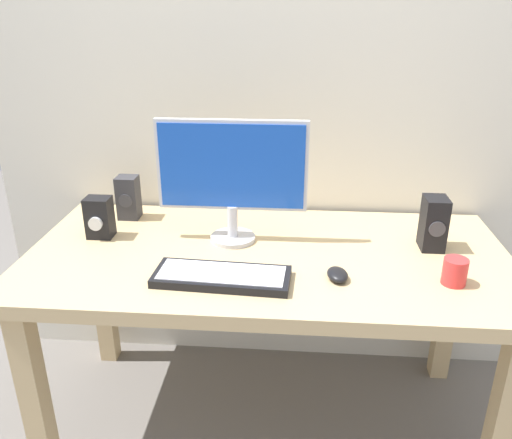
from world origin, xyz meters
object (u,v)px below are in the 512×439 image
(speaker_right, at_px, (434,223))
(coffee_mug, at_px, (455,272))
(desk, at_px, (267,275))
(mouse, at_px, (337,274))
(audio_controller, at_px, (99,218))
(keyboard_primary, at_px, (222,277))
(monitor, at_px, (232,173))
(speaker_left, at_px, (128,197))

(speaker_right, distance_m, coffee_mug, 0.25)
(desk, height_order, mouse, mouse)
(audio_controller, distance_m, coffee_mug, 1.21)
(keyboard_primary, bearing_deg, mouse, 6.16)
(monitor, relative_size, audio_controller, 3.46)
(desk, xyz_separation_m, coffee_mug, (0.57, -0.17, 0.13))
(speaker_right, height_order, speaker_left, speaker_right)
(keyboard_primary, height_order, speaker_left, speaker_left)
(monitor, relative_size, keyboard_primary, 1.22)
(mouse, relative_size, speaker_left, 0.54)
(speaker_left, xyz_separation_m, coffee_mug, (1.13, -0.43, -0.04))
(audio_controller, bearing_deg, speaker_right, -0.02)
(monitor, distance_m, speaker_left, 0.49)
(speaker_left, bearing_deg, mouse, -28.86)
(coffee_mug, bearing_deg, speaker_left, 159.08)
(coffee_mug, bearing_deg, desk, 163.78)
(speaker_right, relative_size, speaker_left, 1.09)
(speaker_left, relative_size, audio_controller, 1.13)
(mouse, bearing_deg, coffee_mug, -9.19)
(desk, distance_m, coffee_mug, 0.61)
(mouse, xyz_separation_m, speaker_left, (-0.78, 0.43, 0.07))
(mouse, bearing_deg, keyboard_primary, 176.99)
(speaker_left, distance_m, audio_controller, 0.19)
(keyboard_primary, relative_size, audio_controller, 2.83)
(coffee_mug, bearing_deg, audio_controller, 168.16)
(monitor, xyz_separation_m, mouse, (0.35, -0.27, -0.23))
(desk, xyz_separation_m, monitor, (-0.13, 0.10, 0.34))
(speaker_left, height_order, audio_controller, speaker_left)
(keyboard_primary, bearing_deg, speaker_right, 22.51)
(desk, bearing_deg, audio_controller, 172.41)
(speaker_left, bearing_deg, speaker_right, -9.40)
(monitor, xyz_separation_m, speaker_left, (-0.43, 0.17, -0.16))
(speaker_left, xyz_separation_m, audio_controller, (-0.05, -0.19, -0.01))
(audio_controller, bearing_deg, monitor, 2.12)
(coffee_mug, bearing_deg, monitor, 159.28)
(monitor, xyz_separation_m, audio_controller, (-0.48, -0.02, -0.17))
(monitor, relative_size, speaker_right, 2.81)
(keyboard_primary, distance_m, coffee_mug, 0.70)
(speaker_left, distance_m, coffee_mug, 1.21)
(desk, distance_m, speaker_right, 0.59)
(audio_controller, bearing_deg, speaker_left, 75.14)
(audio_controller, bearing_deg, desk, -7.59)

